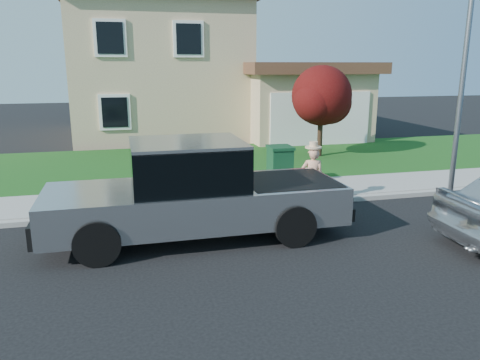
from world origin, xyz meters
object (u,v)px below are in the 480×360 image
woman (312,177)px  street_lamp (464,75)px  pickup_truck (195,193)px  trash_bin (280,165)px  ornamental_tree (322,98)px

woman → street_lamp: (3.83, -0.37, 2.48)m
woman → pickup_truck: bearing=41.9°
trash_bin → street_lamp: 5.32m
trash_bin → street_lamp: (4.00, -2.39, 2.58)m
pickup_truck → ornamental_tree: size_ratio=1.82×
ornamental_tree → trash_bin: size_ratio=3.11×
pickup_truck → trash_bin: 4.54m
pickup_truck → street_lamp: size_ratio=1.09×
woman → street_lamp: street_lamp is taller
woman → street_lamp: bearing=-166.9°
street_lamp → pickup_truck: bearing=-150.1°
pickup_truck → woman: bearing=22.9°
woman → street_lamp: size_ratio=0.30×
street_lamp → ornamental_tree: bearing=120.8°
woman → trash_bin: 2.02m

